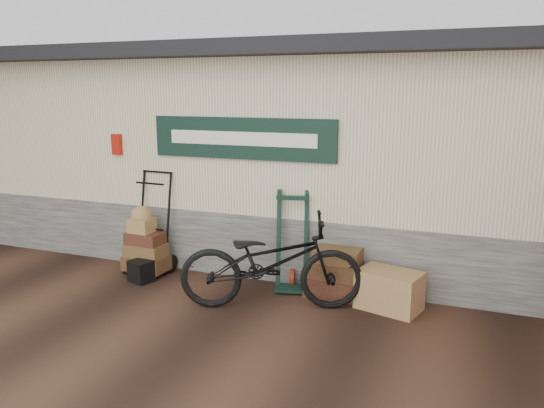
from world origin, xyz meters
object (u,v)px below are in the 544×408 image
at_px(green_barrow, 292,241).
at_px(wicker_hamper, 389,290).
at_px(black_trunk, 141,271).
at_px(porter_trolley, 152,222).
at_px(suitcase_stack, 335,272).
at_px(bicycle, 271,257).

distance_m(green_barrow, wicker_hamper, 1.39).
xyz_separation_m(wicker_hamper, black_trunk, (-3.32, -0.29, -0.09)).
height_order(porter_trolley, wicker_hamper, porter_trolley).
relative_size(suitcase_stack, bicycle, 0.33).
bearing_deg(bicycle, green_barrow, -22.17).
bearing_deg(porter_trolley, wicker_hamper, 0.10).
bearing_deg(green_barrow, black_trunk, -179.66).
bearing_deg(bicycle, porter_trolley, 53.37).
relative_size(porter_trolley, black_trunk, 4.96).
bearing_deg(wicker_hamper, green_barrow, 170.19).
height_order(porter_trolley, green_barrow, porter_trolley).
bearing_deg(bicycle, wicker_hamper, -90.55).
xyz_separation_m(wicker_hamper, bicycle, (-1.34, -0.47, 0.40)).
bearing_deg(wicker_hamper, porter_trolley, 177.36).
height_order(porter_trolley, suitcase_stack, porter_trolley).
bearing_deg(wicker_hamper, bicycle, -160.72).
bearing_deg(green_barrow, porter_trolley, 167.93).
distance_m(black_trunk, bicycle, 2.05).
height_order(green_barrow, bicycle, green_barrow).
height_order(porter_trolley, bicycle, porter_trolley).
bearing_deg(bicycle, suitcase_stack, -63.57).
xyz_separation_m(porter_trolley, suitcase_stack, (2.69, 0.02, -0.42)).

